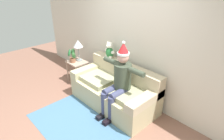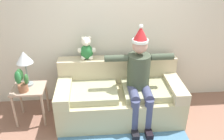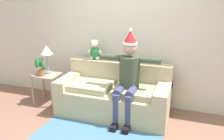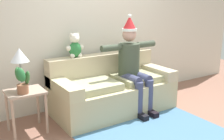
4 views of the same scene
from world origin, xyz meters
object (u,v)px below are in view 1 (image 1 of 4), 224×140
object	(u,v)px
couch	(115,90)
side_table	(77,65)
teddy_bear	(109,50)
potted_plant	(72,56)
table_lamp	(78,45)
person_seated	(119,79)

from	to	relation	value
couch	side_table	size ratio (longest dim) A/B	3.29
teddy_bear	side_table	xyz separation A→B (m)	(-0.89, -0.33, -0.57)
couch	teddy_bear	bearing A→B (deg)	149.57
couch	potted_plant	xyz separation A→B (m)	(-1.42, -0.13, 0.40)
table_lamp	teddy_bear	bearing A→B (deg)	15.04
potted_plant	table_lamp	bearing A→B (deg)	79.93
couch	teddy_bear	world-z (taller)	teddy_bear
potted_plant	person_seated	bearing A→B (deg)	-1.16
couch	person_seated	world-z (taller)	person_seated
teddy_bear	table_lamp	world-z (taller)	teddy_bear
side_table	person_seated	bearing A→B (deg)	-4.48
table_lamp	couch	bearing A→B (deg)	-1.88
couch	table_lamp	distance (m)	1.55
couch	potted_plant	world-z (taller)	potted_plant
person_seated	table_lamp	distance (m)	1.70
table_lamp	potted_plant	xyz separation A→B (m)	(-0.03, -0.18, -0.27)
table_lamp	potted_plant	size ratio (longest dim) A/B	1.51
table_lamp	side_table	bearing A→B (deg)	-83.89
teddy_bear	table_lamp	xyz separation A→B (m)	(-0.90, -0.24, -0.03)
potted_plant	couch	bearing A→B (deg)	5.37
side_table	couch	bearing A→B (deg)	1.58
teddy_bear	side_table	bearing A→B (deg)	-159.93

